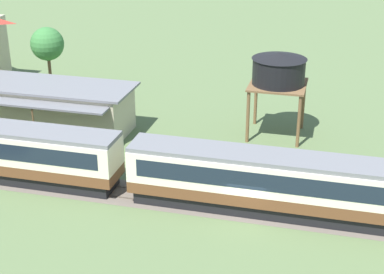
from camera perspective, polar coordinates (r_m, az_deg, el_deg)
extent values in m
plane|color=#566B42|center=(38.85, 5.29, -7.63)|extent=(600.00, 600.00, 0.00)
cube|color=brown|center=(38.89, 7.41, -5.49)|extent=(18.58, 2.94, 0.80)
cube|color=beige|center=(38.21, 7.52, -3.58)|extent=(18.58, 2.94, 2.12)
cube|color=#192330|center=(38.16, 7.53, -3.43)|extent=(17.09, 2.98, 1.19)
cube|color=slate|center=(37.68, 7.61, -1.94)|extent=(18.58, 2.76, 0.30)
cube|color=black|center=(39.30, 7.34, -6.57)|extent=(17.83, 2.53, 0.88)
cylinder|color=black|center=(38.59, 16.33, -8.03)|extent=(0.90, 0.18, 0.90)
cylinder|color=black|center=(39.83, 16.31, -6.98)|extent=(0.90, 0.18, 0.90)
cylinder|color=black|center=(39.74, -1.63, -6.02)|extent=(0.90, 0.18, 0.90)
cylinder|color=black|center=(40.95, -1.07, -5.06)|extent=(0.90, 0.18, 0.90)
cube|color=black|center=(45.63, -18.14, -3.16)|extent=(17.83, 2.53, 0.88)
cylinder|color=black|center=(42.24, -11.56, -4.63)|extent=(0.90, 0.18, 0.90)
cylinder|color=black|center=(43.38, -10.75, -3.78)|extent=(0.90, 0.18, 0.90)
cube|color=#665B51|center=(41.39, -5.38, -5.54)|extent=(109.77, 3.60, 0.01)
cube|color=#4C4238|center=(40.80, -5.72, -5.99)|extent=(109.77, 0.12, 0.04)
cube|color=#4C4238|center=(41.97, -5.05, -5.07)|extent=(109.77, 0.12, 0.04)
cube|color=#BCB293|center=(52.31, -13.06, 2.68)|extent=(12.75, 5.02, 3.98)
cube|color=slate|center=(51.63, -13.27, 4.84)|extent=(13.77, 5.43, 0.20)
cube|color=slate|center=(49.05, -14.95, 3.07)|extent=(12.24, 1.60, 0.16)
cylinder|color=brown|center=(49.22, -15.06, 0.84)|extent=(0.14, 0.14, 3.50)
cylinder|color=brown|center=(52.21, 10.73, 3.12)|extent=(0.28, 0.28, 4.45)
cylinder|color=brown|center=(52.59, 6.20, 3.55)|extent=(0.28, 0.28, 4.45)
cylinder|color=brown|center=(48.31, 10.33, 1.46)|extent=(0.28, 0.28, 4.45)
cylinder|color=brown|center=(48.72, 5.44, 1.94)|extent=(0.28, 0.28, 4.45)
cube|color=brown|center=(49.65, 8.33, 5.04)|extent=(4.67, 4.67, 0.16)
cylinder|color=black|center=(49.30, 8.40, 6.32)|extent=(4.34, 4.34, 2.16)
cone|color=black|center=(48.93, 8.50, 7.81)|extent=(4.56, 4.56, 0.50)
cylinder|color=brown|center=(62.16, -13.59, 6.02)|extent=(0.33, 0.33, 4.16)
sphere|color=#387538|center=(61.35, -13.86, 8.76)|extent=(3.35, 3.35, 3.35)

